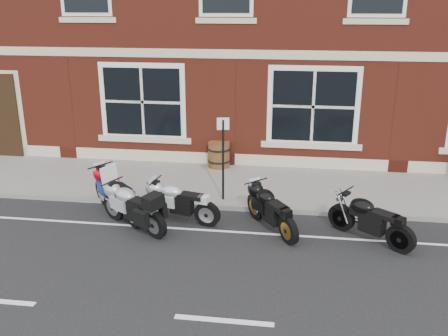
{
  "coord_description": "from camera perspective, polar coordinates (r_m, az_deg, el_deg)",
  "views": [
    {
      "loc": [
        0.94,
        -9.66,
        4.84
      ],
      "look_at": [
        -0.65,
        1.6,
        1.0
      ],
      "focal_mm": 40.0,
      "sensor_mm": 36.0,
      "label": 1
    }
  ],
  "objects": [
    {
      "name": "kerb",
      "position": [
        12.11,
        2.92,
        -4.62
      ],
      "size": [
        30.0,
        0.16,
        0.12
      ],
      "primitive_type": "cube",
      "color": "slate",
      "rests_on": "ground"
    },
    {
      "name": "ground",
      "position": [
        10.85,
        2.22,
        -7.85
      ],
      "size": [
        80.0,
        80.0,
        0.0
      ],
      "primitive_type": "plane",
      "color": "black",
      "rests_on": "ground"
    },
    {
      "name": "sidewalk",
      "position": [
        13.57,
        3.53,
        -2.01
      ],
      "size": [
        30.0,
        3.0,
        0.12
      ],
      "primitive_type": "cube",
      "color": "slate",
      "rests_on": "ground"
    },
    {
      "name": "moto_sport_silver",
      "position": [
        11.44,
        -5.15,
        -3.68
      ],
      "size": [
        1.93,
        0.63,
        0.88
      ],
      "rotation": [
        0.0,
        0.0,
        1.31
      ],
      "color": "black",
      "rests_on": "ground"
    },
    {
      "name": "moto_sport_black",
      "position": [
        11.0,
        5.5,
        -4.55
      ],
      "size": [
        1.21,
        1.75,
        0.91
      ],
      "rotation": [
        0.0,
        0.0,
        0.58
      ],
      "color": "black",
      "rests_on": "ground"
    },
    {
      "name": "parking_sign",
      "position": [
        12.06,
        -0.1,
        1.7
      ],
      "size": [
        0.29,
        0.07,
        2.08
      ],
      "rotation": [
        0.0,
        0.0,
        0.19
      ],
      "color": "black",
      "rests_on": "sidewalk"
    },
    {
      "name": "moto_sport_red",
      "position": [
        11.96,
        -12.06,
        -2.63
      ],
      "size": [
        1.68,
        1.7,
        1.01
      ],
      "rotation": [
        0.0,
        0.0,
        0.78
      ],
      "color": "black",
      "rests_on": "ground"
    },
    {
      "name": "moto_touring_silver",
      "position": [
        11.24,
        -10.41,
        -4.11
      ],
      "size": [
        1.78,
        1.24,
        1.35
      ],
      "rotation": [
        0.0,
        0.0,
        0.98
      ],
      "color": "black",
      "rests_on": "ground"
    },
    {
      "name": "moto_naked_black",
      "position": [
        10.92,
        16.31,
        -5.41
      ],
      "size": [
        1.65,
        1.38,
        0.91
      ],
      "rotation": [
        0.0,
        0.0,
        0.89
      ],
      "color": "black",
      "rests_on": "ground"
    },
    {
      "name": "barrel_planter",
      "position": [
        14.78,
        -0.59,
        1.55
      ],
      "size": [
        0.67,
        0.67,
        0.75
      ],
      "color": "#462312",
      "rests_on": "sidewalk"
    }
  ]
}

